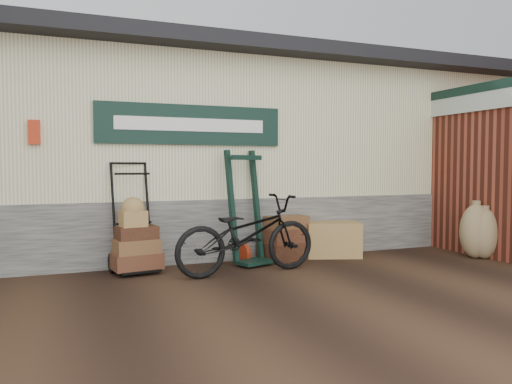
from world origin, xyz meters
The scene contains 10 objects.
ground centered at (0.00, 0.00, 0.00)m, with size 80.00×80.00×0.00m, color black.
station_building centered at (-0.01, 2.74, 1.61)m, with size 14.40×4.10×3.20m.
brick_outbuilding centered at (4.70, 1.19, 1.30)m, with size 1.71×4.51×2.62m.
porter_trolley centered at (-1.14, 0.78, 0.73)m, with size 0.73×0.55×1.46m, color black, non-canonical shape.
green_barrow centered at (0.41, 0.70, 0.80)m, with size 0.58×0.49×1.60m, color black, non-canonical shape.
suitcase_stack centered at (1.07, 0.83, 0.33)m, with size 0.74×0.46×0.65m, color #341610, non-canonical shape.
wicker_hamper centered at (1.84, 0.78, 0.26)m, with size 0.81×0.53×0.53m, color olive.
bicycle centered at (0.19, 0.11, 0.56)m, with size 1.93×0.67×1.12m, color black.
burlap_sack_left centered at (3.76, -0.13, 0.41)m, with size 0.51×0.43×0.81m, color olive.
burlap_sack_right centered at (3.85, -0.22, 0.37)m, with size 0.47×0.39×0.75m, color olive.
Camera 1 is at (-2.02, -5.82, 1.38)m, focal length 35.00 mm.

